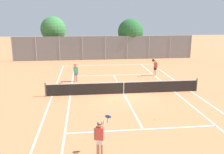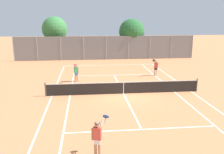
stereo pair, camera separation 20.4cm
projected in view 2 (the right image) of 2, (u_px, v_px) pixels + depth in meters
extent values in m
plane|color=#CC7A4C|center=(123.00, 94.00, 19.50)|extent=(120.00, 120.00, 0.00)
cube|color=silver|center=(109.00, 65.00, 30.99)|extent=(11.00, 0.10, 0.01)
cube|color=silver|center=(52.00, 96.00, 18.93)|extent=(0.10, 23.80, 0.01)
cube|color=silver|center=(191.00, 91.00, 20.07)|extent=(0.10, 23.80, 0.01)
cube|color=silver|center=(70.00, 95.00, 19.07)|extent=(0.10, 23.80, 0.01)
cube|color=silver|center=(175.00, 92.00, 19.93)|extent=(0.10, 23.80, 0.01)
cube|color=silver|center=(142.00, 129.00, 13.31)|extent=(8.26, 0.10, 0.01)
cube|color=silver|center=(114.00, 75.00, 25.68)|extent=(8.26, 0.10, 0.01)
cube|color=silver|center=(123.00, 94.00, 19.50)|extent=(0.10, 12.80, 0.01)
cylinder|color=#474C47|center=(45.00, 89.00, 18.75)|extent=(0.10, 0.10, 1.07)
cylinder|color=#474C47|center=(197.00, 85.00, 19.99)|extent=(0.10, 0.10, 1.07)
cube|color=black|center=(124.00, 88.00, 19.39)|extent=(11.90, 0.02, 0.89)
cube|color=white|center=(124.00, 82.00, 19.28)|extent=(11.90, 0.03, 0.06)
cube|color=white|center=(124.00, 88.00, 19.39)|extent=(0.05, 0.03, 0.89)
cylinder|color=tan|center=(95.00, 148.00, 10.65)|extent=(0.13, 0.13, 0.82)
cylinder|color=tan|center=(100.00, 148.00, 10.62)|extent=(0.13, 0.13, 0.82)
cube|color=white|center=(97.00, 141.00, 10.56)|extent=(0.32, 0.25, 0.24)
cube|color=#D84C3F|center=(97.00, 133.00, 10.47)|extent=(0.38, 0.29, 0.56)
sphere|color=tan|center=(97.00, 125.00, 10.38)|extent=(0.22, 0.22, 0.22)
cylinder|color=black|center=(97.00, 123.00, 10.36)|extent=(0.23, 0.23, 0.02)
cylinder|color=tan|center=(92.00, 134.00, 10.52)|extent=(0.08, 0.08, 0.52)
cylinder|color=tan|center=(101.00, 126.00, 10.51)|extent=(0.21, 0.46, 0.35)
cylinder|color=#1E4C99|center=(105.00, 120.00, 10.70)|extent=(0.10, 0.25, 0.22)
cylinder|color=#1E4C99|center=(106.00, 117.00, 10.79)|extent=(0.32, 0.27, 0.23)
cylinder|color=tan|center=(77.00, 77.00, 23.11)|extent=(0.13, 0.13, 0.82)
cylinder|color=tan|center=(75.00, 77.00, 23.03)|extent=(0.13, 0.13, 0.82)
cube|color=#334C8C|center=(76.00, 74.00, 22.99)|extent=(0.33, 0.27, 0.24)
cube|color=#338C59|center=(76.00, 70.00, 22.91)|extent=(0.39, 0.31, 0.56)
sphere|color=tan|center=(76.00, 66.00, 22.81)|extent=(0.22, 0.22, 0.22)
cylinder|color=black|center=(76.00, 65.00, 22.80)|extent=(0.23, 0.23, 0.02)
cylinder|color=tan|center=(78.00, 70.00, 23.02)|extent=(0.08, 0.08, 0.52)
cylinder|color=tan|center=(75.00, 67.00, 22.66)|extent=(0.25, 0.45, 0.35)
cylinder|color=maroon|center=(75.00, 66.00, 22.34)|extent=(0.12, 0.24, 0.22)
cylinder|color=maroon|center=(75.00, 65.00, 22.21)|extent=(0.33, 0.29, 0.23)
cylinder|color=beige|center=(156.00, 72.00, 25.35)|extent=(0.13, 0.13, 0.82)
cylinder|color=beige|center=(155.00, 72.00, 25.37)|extent=(0.13, 0.13, 0.82)
cube|color=black|center=(156.00, 69.00, 25.29)|extent=(0.31, 0.24, 0.24)
cube|color=#D84C3F|center=(156.00, 65.00, 25.20)|extent=(0.38, 0.27, 0.56)
sphere|color=beige|center=(156.00, 61.00, 25.11)|extent=(0.22, 0.22, 0.22)
cylinder|color=black|center=(156.00, 61.00, 25.09)|extent=(0.23, 0.23, 0.02)
cylinder|color=beige|center=(158.00, 66.00, 25.19)|extent=(0.08, 0.08, 0.52)
cylinder|color=beige|center=(155.00, 62.00, 25.01)|extent=(0.18, 0.46, 0.35)
cylinder|color=black|center=(154.00, 61.00, 24.74)|extent=(0.09, 0.25, 0.22)
cylinder|color=black|center=(154.00, 60.00, 24.59)|extent=(0.32, 0.25, 0.23)
sphere|color=#D1DB33|center=(85.00, 77.00, 24.64)|extent=(0.07, 0.07, 0.07)
sphere|color=#D1DB33|center=(155.00, 120.00, 14.51)|extent=(0.07, 0.07, 0.07)
sphere|color=#D1DB33|center=(147.00, 75.00, 25.72)|extent=(0.07, 0.07, 0.07)
sphere|color=#D1DB33|center=(114.00, 101.00, 17.69)|extent=(0.07, 0.07, 0.07)
cylinder|color=gray|center=(13.00, 49.00, 33.31)|extent=(0.08, 0.08, 3.28)
cylinder|color=gray|center=(37.00, 49.00, 33.63)|extent=(0.08, 0.08, 3.28)
cylinder|color=gray|center=(61.00, 48.00, 33.95)|extent=(0.08, 0.08, 3.28)
cylinder|color=gray|center=(84.00, 48.00, 34.28)|extent=(0.08, 0.08, 3.28)
cylinder|color=gray|center=(106.00, 48.00, 34.60)|extent=(0.08, 0.08, 3.28)
cylinder|color=gray|center=(128.00, 48.00, 34.92)|extent=(0.08, 0.08, 3.28)
cylinder|color=gray|center=(150.00, 47.00, 35.25)|extent=(0.08, 0.08, 3.28)
cylinder|color=gray|center=(171.00, 47.00, 35.57)|extent=(0.08, 0.08, 3.28)
cylinder|color=gray|center=(192.00, 47.00, 35.90)|extent=(0.08, 0.08, 3.28)
cube|color=slate|center=(106.00, 48.00, 34.60)|extent=(24.93, 0.02, 3.24)
cylinder|color=brown|center=(56.00, 48.00, 36.66)|extent=(0.26, 0.26, 2.84)
sphere|color=#387A3D|center=(55.00, 29.00, 36.02)|extent=(3.62, 3.62, 3.62)
sphere|color=#387A3D|center=(53.00, 32.00, 36.27)|extent=(2.46, 2.46, 2.46)
cylinder|color=brown|center=(131.00, 49.00, 36.71)|extent=(0.28, 0.28, 2.44)
sphere|color=#26602D|center=(132.00, 32.00, 36.12)|extent=(3.69, 3.69, 3.69)
sphere|color=#26602D|center=(135.00, 35.00, 36.61)|extent=(2.67, 2.67, 2.67)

